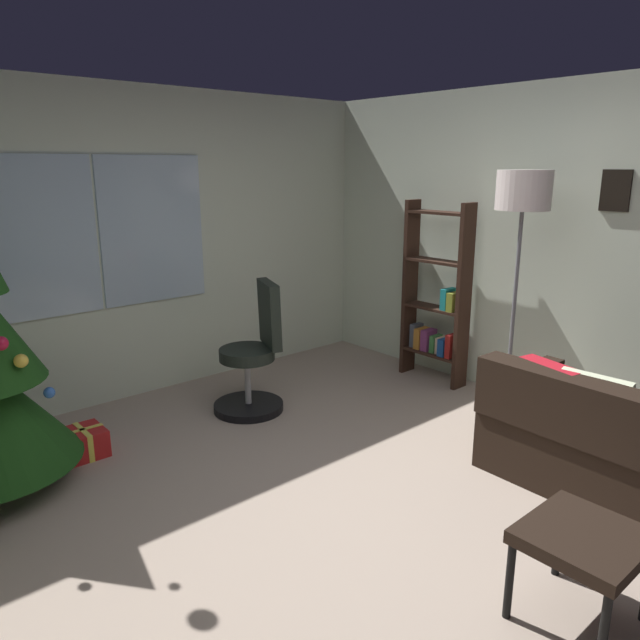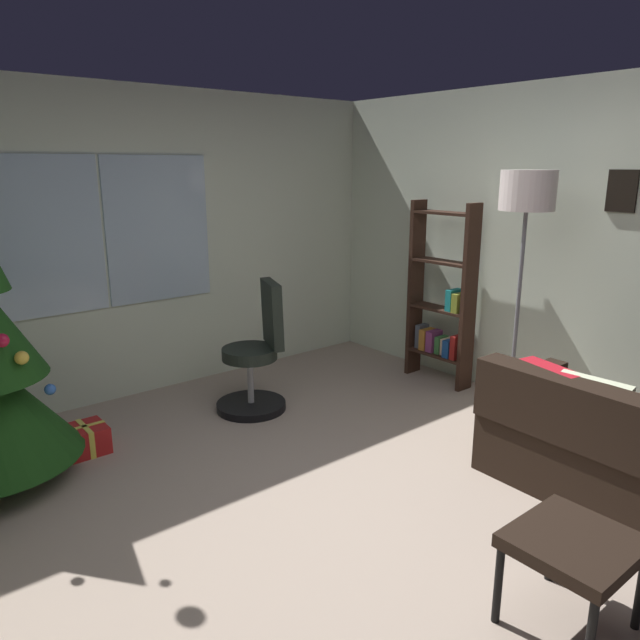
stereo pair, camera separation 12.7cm
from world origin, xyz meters
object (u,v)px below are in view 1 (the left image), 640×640
(bookshelf, at_px, (436,304))
(floor_lamp, at_px, (523,207))
(footstool, at_px, (584,544))
(gift_box_red, at_px, (84,442))
(office_chair, at_px, (254,361))

(bookshelf, height_order, floor_lamp, floor_lamp)
(footstool, xyz_separation_m, floor_lamp, (1.65, 1.38, 1.26))
(gift_box_red, xyz_separation_m, floor_lamp, (2.70, -1.56, 1.54))
(footstool, bearing_deg, gift_box_red, 109.68)
(gift_box_red, height_order, office_chair, office_chair)
(footstool, height_order, office_chair, office_chair)
(gift_box_red, xyz_separation_m, office_chair, (1.34, -0.12, 0.32))
(office_chair, xyz_separation_m, floor_lamp, (1.36, -1.44, 1.22))
(floor_lamp, bearing_deg, footstool, -140.20)
(footstool, relative_size, office_chair, 0.47)
(gift_box_red, bearing_deg, footstool, -70.32)
(gift_box_red, distance_m, bookshelf, 3.11)
(bookshelf, bearing_deg, floor_lamp, -106.72)
(office_chair, height_order, floor_lamp, floor_lamp)
(floor_lamp, bearing_deg, bookshelf, 73.28)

